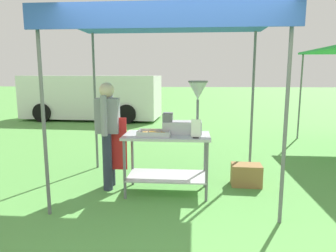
% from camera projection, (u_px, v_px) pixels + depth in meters
% --- Properties ---
extents(ground_plane, '(70.00, 70.00, 0.00)m').
position_uv_depth(ground_plane, '(185.00, 132.00, 9.38)').
color(ground_plane, '#519342').
extents(stall_canopy, '(3.01, 2.17, 2.50)m').
position_uv_depth(stall_canopy, '(167.00, 25.00, 4.25)').
color(stall_canopy, slate).
rests_on(stall_canopy, ground).
extents(donut_cart, '(1.23, 0.66, 0.87)m').
position_uv_depth(donut_cart, '(167.00, 151.00, 4.45)').
color(donut_cart, '#B7B7BC').
rests_on(donut_cart, ground).
extents(donut_tray, '(0.46, 0.32, 0.07)m').
position_uv_depth(donut_tray, '(154.00, 134.00, 4.33)').
color(donut_tray, '#B7B7BC').
rests_on(donut_tray, donut_cart).
extents(donut_fryer, '(0.64, 0.28, 0.77)m').
position_uv_depth(donut_fryer, '(187.00, 113.00, 4.43)').
color(donut_fryer, '#B7B7BC').
rests_on(donut_fryer, donut_cart).
extents(menu_sign, '(0.13, 0.05, 0.26)m').
position_uv_depth(menu_sign, '(196.00, 130.00, 4.14)').
color(menu_sign, black).
rests_on(menu_sign, donut_cart).
extents(vendor, '(0.46, 0.53, 1.61)m').
position_uv_depth(vendor, '(108.00, 130.00, 4.61)').
color(vendor, '#2D3347').
rests_on(vendor, ground).
extents(supply_crate, '(0.47, 0.33, 0.34)m').
position_uv_depth(supply_crate, '(246.00, 175.00, 4.82)').
color(supply_crate, olive).
rests_on(supply_crate, ground).
extents(van_white, '(5.23, 2.27, 1.69)m').
position_uv_depth(van_white, '(93.00, 97.00, 11.97)').
color(van_white, white).
rests_on(van_white, ground).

